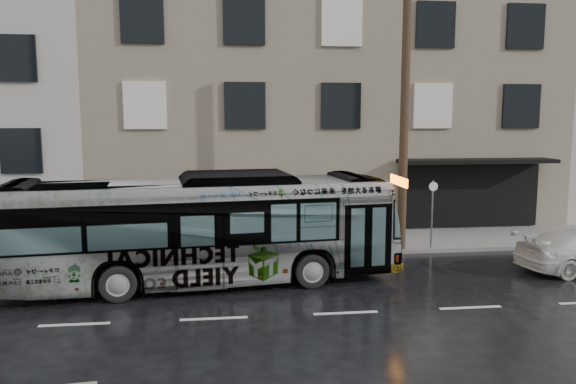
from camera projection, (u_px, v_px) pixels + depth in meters
The scene contains 6 objects.
ground at pixel (215, 287), 15.79m from camera, with size 120.00×120.00×0.00m, color black.
sidewalk at pixel (216, 245), 20.60m from camera, with size 90.00×3.60×0.15m, color gray.
building_taupe at pixel (315, 102), 28.15m from camera, with size 20.00×12.00×11.00m, color gray.
utility_pole_front at pixel (404, 120), 19.20m from camera, with size 0.30×0.30×9.00m, color #483624.
sign_post at pixel (432, 214), 19.77m from camera, with size 0.06×0.06×2.40m, color slate.
bus at pixel (199, 229), 15.97m from camera, with size 2.66×11.39×3.17m, color #B2B2B2.
Camera 1 is at (0.20, -15.43, 4.76)m, focal length 35.00 mm.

